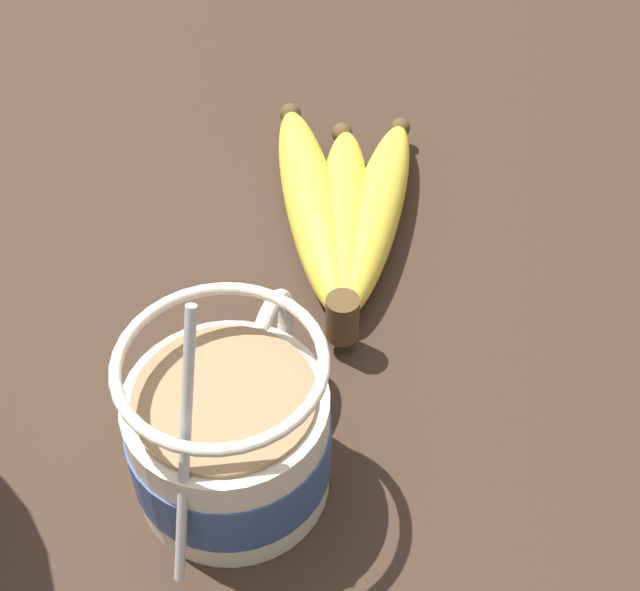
{
  "coord_description": "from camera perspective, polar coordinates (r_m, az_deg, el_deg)",
  "views": [
    {
      "loc": [
        -26.22,
        -15.9,
        44.51
      ],
      "look_at": [
        7.06,
        -4.64,
        7.82
      ],
      "focal_mm": 50.0,
      "sensor_mm": 36.0,
      "label": 1
    }
  ],
  "objects": [
    {
      "name": "table",
      "position": [
        0.53,
        -7.34,
        -8.73
      ],
      "size": [
        128.72,
        128.72,
        3.39
      ],
      "color": "#332319",
      "rests_on": "ground"
    },
    {
      "name": "coffee_mug",
      "position": [
        0.45,
        -5.74,
        -8.89
      ],
      "size": [
        15.65,
        10.27,
        15.52
      ],
      "color": "beige",
      "rests_on": "table"
    },
    {
      "name": "banana_bunch",
      "position": [
        0.6,
        1.39,
        5.52
      ],
      "size": [
        22.31,
        13.52,
        4.17
      ],
      "color": "#4C381E",
      "rests_on": "table"
    }
  ]
}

